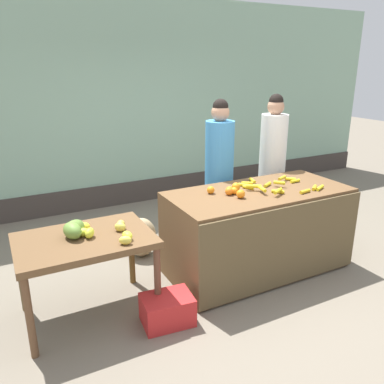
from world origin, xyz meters
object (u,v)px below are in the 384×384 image
(vendor_woman_white_shirt, at_px, (272,166))
(produce_sack, at_px, (141,237))
(vendor_woman_blue_shirt, at_px, (219,175))
(produce_crate, at_px, (167,310))

(vendor_woman_white_shirt, xyz_separation_m, produce_sack, (-1.79, 0.13, -0.69))
(vendor_woman_blue_shirt, xyz_separation_m, produce_sack, (-0.95, 0.17, -0.68))
(produce_crate, distance_m, produce_sack, 1.34)
(vendor_woman_white_shirt, height_order, produce_crate, vendor_woman_white_shirt)
(vendor_woman_blue_shirt, relative_size, produce_sack, 3.81)
(produce_crate, height_order, produce_sack, produce_sack)
(vendor_woman_white_shirt, relative_size, produce_sack, 3.86)
(produce_sack, bearing_deg, vendor_woman_blue_shirt, -10.37)
(vendor_woman_white_shirt, distance_m, produce_crate, 2.49)
(produce_crate, relative_size, produce_sack, 0.92)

